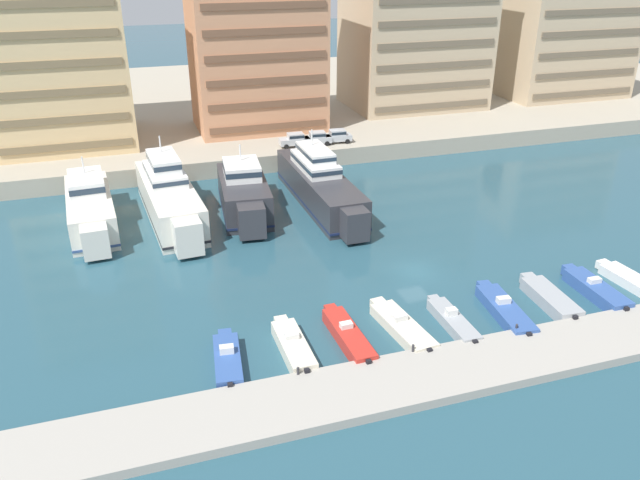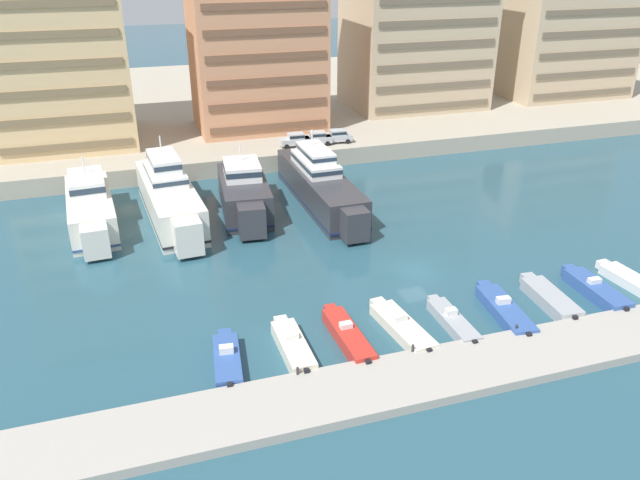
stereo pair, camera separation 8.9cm
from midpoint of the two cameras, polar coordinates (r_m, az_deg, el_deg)
The scene contains 26 objects.
ground_plane at distance 58.03m, azimuth 8.69°, elevation -2.82°, with size 400.00×400.00×0.00m, color #285160.
quay_promenade at distance 116.17m, azimuth -5.69°, elevation 12.47°, with size 180.00×70.00×2.30m, color #ADA38E.
pier_dock at distance 47.29m, azimuth 16.53°, elevation -10.44°, with size 120.00×5.50×0.70m, color #A8A399.
yacht_ivory_far_left at distance 69.85m, azimuth -20.30°, elevation 2.79°, with size 5.41×17.83×7.04m.
yacht_ivory_left at distance 69.37m, azimuth -13.64°, elevation 3.88°, with size 6.08×21.45×8.53m.
yacht_charcoal_mid_left at distance 69.41m, azimuth -6.99°, elevation 4.22°, with size 6.14×15.82×7.26m.
yacht_charcoal_center_left at distance 71.39m, azimuth -0.05°, elevation 5.10°, with size 4.90×23.00×7.98m.
motorboat_blue_far_left at distance 45.65m, azimuth -8.51°, elevation -10.76°, with size 2.50×6.87×1.48m.
motorboat_cream_left at distance 46.46m, azimuth -2.55°, elevation -9.66°, with size 1.89×7.32×1.48m.
motorboat_red_mid_left at distance 47.60m, azimuth 2.50°, elevation -8.71°, with size 1.93×8.13×1.44m.
motorboat_cream_center_left at distance 49.10m, azimuth 7.41°, elevation -7.85°, with size 2.83×8.18×1.36m.
motorboat_grey_center at distance 50.42m, azimuth 11.97°, elevation -7.24°, with size 1.62×7.16×1.40m.
motorboat_blue_center_right at distance 52.80m, azimuth 16.45°, elevation -6.13°, with size 2.79×8.45×1.46m.
motorboat_grey_mid_right at distance 55.52m, azimuth 20.20°, elevation -5.02°, with size 2.48×7.46×1.06m.
motorboat_blue_right at distance 58.27m, azimuth 23.81°, elevation -4.15°, with size 2.15×7.86×1.50m.
motorboat_white_far_right at distance 60.99m, azimuth 26.95°, elevation -3.60°, with size 2.57×8.45×0.89m.
car_silver_far_left at distance 85.18m, azimuth -2.34°, elevation 9.18°, with size 4.14×2.00×1.80m.
car_silver_left at distance 85.86m, azimuth -0.35°, elevation 9.34°, with size 4.24×2.23×1.80m.
car_silver_mid_left at distance 86.80m, azimuth 1.51°, elevation 9.51°, with size 4.20×2.13×1.80m.
apartment_block_left at distance 91.85m, azimuth -23.16°, elevation 16.65°, with size 17.68×17.71×29.50m.
apartment_block_mid_left at distance 92.93m, azimuth -5.94°, elevation 18.08°, with size 18.46×12.88×27.99m.
apartment_block_center_left at distance 107.42m, azimuth 8.71°, elevation 18.80°, with size 21.81×15.83×27.51m.
apartment_block_center at distance 122.23m, azimuth 21.49°, elevation 16.94°, with size 21.98×13.86×22.14m.
bollard_west at distance 43.33m, azimuth -2.09°, elevation -11.82°, with size 0.20×0.20×0.61m.
bollard_west_mid at distance 45.90m, azimuth 8.45°, elevation -9.71°, with size 0.20×0.20×0.61m.
bollard_east_mid at distance 49.85m, azimuth 17.49°, elevation -7.61°, with size 0.20×0.20×0.61m.
Camera 1 is at (-23.81, -45.31, 27.36)m, focal length 35.00 mm.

